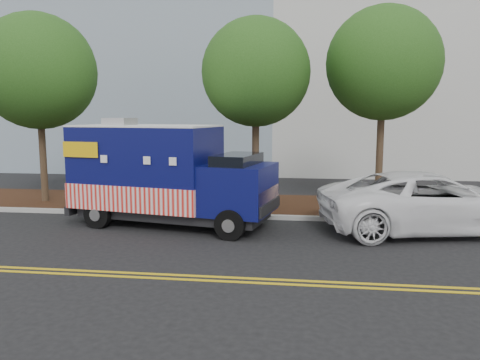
# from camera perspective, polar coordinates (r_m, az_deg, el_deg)

# --- Properties ---
(ground) EXTENTS (120.00, 120.00, 0.00)m
(ground) POSITION_cam_1_polar(r_m,az_deg,el_deg) (14.95, -6.83, -5.65)
(ground) COLOR black
(ground) RESTS_ON ground
(curb) EXTENTS (120.00, 0.18, 0.15)m
(curb) POSITION_cam_1_polar(r_m,az_deg,el_deg) (16.26, -5.61, -4.26)
(curb) COLOR #9E9E99
(curb) RESTS_ON ground
(mulch_strip) EXTENTS (120.00, 4.00, 0.15)m
(mulch_strip) POSITION_cam_1_polar(r_m,az_deg,el_deg) (18.27, -4.11, -2.89)
(mulch_strip) COLOR black
(mulch_strip) RESTS_ON ground
(centerline_near) EXTENTS (120.00, 0.10, 0.01)m
(centerline_near) POSITION_cam_1_polar(r_m,az_deg,el_deg) (10.87, -12.76, -11.01)
(centerline_near) COLOR gold
(centerline_near) RESTS_ON ground
(centerline_far) EXTENTS (120.00, 0.10, 0.01)m
(centerline_far) POSITION_cam_1_polar(r_m,az_deg,el_deg) (10.65, -13.24, -11.43)
(centerline_far) COLOR gold
(centerline_far) RESTS_ON ground
(tree_a) EXTENTS (4.37, 4.37, 7.32)m
(tree_a) POSITION_cam_1_polar(r_m,az_deg,el_deg) (19.73, -23.40, 12.02)
(tree_a) COLOR #38281C
(tree_a) RESTS_ON ground
(tree_b) EXTENTS (3.87, 3.87, 6.94)m
(tree_b) POSITION_cam_1_polar(r_m,az_deg,el_deg) (17.08, 1.95, 12.95)
(tree_b) COLOR #38281C
(tree_b) RESTS_ON ground
(tree_c) EXTENTS (4.08, 4.08, 7.37)m
(tree_c) POSITION_cam_1_polar(r_m,az_deg,el_deg) (17.99, 17.07, 13.40)
(tree_c) COLOR #38281C
(tree_c) RESTS_ON ground
(sign_post) EXTENTS (0.06, 0.06, 2.40)m
(sign_post) POSITION_cam_1_polar(r_m,az_deg,el_deg) (16.78, -11.55, -0.10)
(sign_post) COLOR #473828
(sign_post) RESTS_ON ground
(food_truck) EXTENTS (6.78, 3.57, 3.40)m
(food_truck) POSITION_cam_1_polar(r_m,az_deg,el_deg) (15.04, -9.39, 0.35)
(food_truck) COLOR black
(food_truck) RESTS_ON ground
(white_car) EXTENTS (6.98, 4.24, 1.81)m
(white_car) POSITION_cam_1_polar(r_m,az_deg,el_deg) (15.14, 22.14, -2.52)
(white_car) COLOR white
(white_car) RESTS_ON ground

